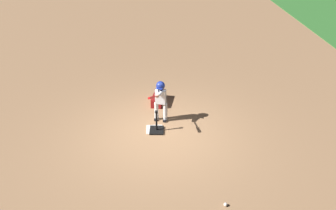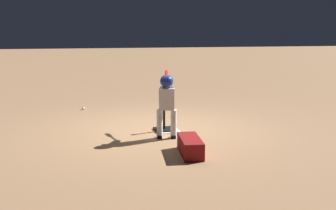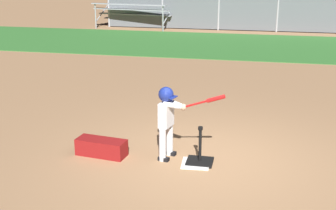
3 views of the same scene
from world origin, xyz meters
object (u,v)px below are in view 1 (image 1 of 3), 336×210
at_px(batting_tee, 157,128).
at_px(baseball, 226,204).
at_px(batter_child, 160,97).
at_px(equipment_bag, 158,99).

relative_size(batting_tee, baseball, 8.38).
bearing_deg(baseball, batter_child, -156.55).
bearing_deg(batter_child, batting_tee, -9.12).
distance_m(batting_tee, equipment_bag, 1.66).
bearing_deg(baseball, equipment_bag, -160.78).
bearing_deg(batting_tee, baseball, 28.89).
relative_size(batter_child, equipment_bag, 1.45).
distance_m(batting_tee, batter_child, 0.88).
xyz_separation_m(batting_tee, batter_child, (-0.54, 0.09, 0.69)).
xyz_separation_m(baseball, equipment_bag, (-4.37, -1.52, 0.10)).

